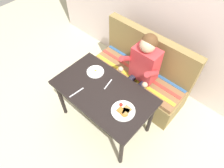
{
  "coord_description": "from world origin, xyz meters",
  "views": [
    {
      "loc": [
        1.01,
        -0.96,
        2.6
      ],
      "look_at": [
        0.0,
        0.15,
        0.72
      ],
      "focal_mm": 31.92,
      "sensor_mm": 36.0,
      "label": 1
    }
  ],
  "objects_px": {
    "couch": "(139,76)",
    "person": "(142,68)",
    "plate_eggs": "(95,72)",
    "fork": "(108,84)",
    "plate_breakfast": "(123,111)",
    "table": "(104,95)",
    "knife": "(77,92)"
  },
  "relations": [
    {
      "from": "couch",
      "to": "table",
      "type": "bearing_deg",
      "value": -90.0
    },
    {
      "from": "plate_breakfast",
      "to": "knife",
      "type": "xyz_separation_m",
      "value": [
        -0.57,
        -0.17,
        -0.01
      ]
    },
    {
      "from": "table",
      "to": "knife",
      "type": "relative_size",
      "value": 6.0
    },
    {
      "from": "person",
      "to": "fork",
      "type": "xyz_separation_m",
      "value": [
        -0.14,
        -0.48,
        -0.01
      ]
    },
    {
      "from": "plate_breakfast",
      "to": "knife",
      "type": "distance_m",
      "value": 0.59
    },
    {
      "from": "person",
      "to": "knife",
      "type": "bearing_deg",
      "value": -111.97
    },
    {
      "from": "couch",
      "to": "fork",
      "type": "distance_m",
      "value": 0.77
    },
    {
      "from": "couch",
      "to": "plate_eggs",
      "type": "distance_m",
      "value": 0.79
    },
    {
      "from": "plate_breakfast",
      "to": "couch",
      "type": "bearing_deg",
      "value": 113.24
    },
    {
      "from": "table",
      "to": "fork",
      "type": "bearing_deg",
      "value": 103.53
    },
    {
      "from": "plate_breakfast",
      "to": "fork",
      "type": "xyz_separation_m",
      "value": [
        -0.38,
        0.16,
        -0.01
      ]
    },
    {
      "from": "plate_eggs",
      "to": "knife",
      "type": "relative_size",
      "value": 1.09
    },
    {
      "from": "fork",
      "to": "plate_breakfast",
      "type": "bearing_deg",
      "value": -35.15
    },
    {
      "from": "plate_eggs",
      "to": "fork",
      "type": "bearing_deg",
      "value": -8.15
    },
    {
      "from": "fork",
      "to": "knife",
      "type": "xyz_separation_m",
      "value": [
        -0.19,
        -0.34,
        0.0
      ]
    },
    {
      "from": "couch",
      "to": "plate_breakfast",
      "type": "xyz_separation_m",
      "value": [
        0.35,
        -0.82,
        0.41
      ]
    },
    {
      "from": "plate_eggs",
      "to": "knife",
      "type": "xyz_separation_m",
      "value": [
        0.06,
        -0.37,
        -0.01
      ]
    },
    {
      "from": "person",
      "to": "table",
      "type": "bearing_deg",
      "value": -101.01
    },
    {
      "from": "knife",
      "to": "couch",
      "type": "bearing_deg",
      "value": 83.81
    },
    {
      "from": "person",
      "to": "plate_breakfast",
      "type": "distance_m",
      "value": 0.69
    },
    {
      "from": "table",
      "to": "plate_breakfast",
      "type": "distance_m",
      "value": 0.37
    },
    {
      "from": "person",
      "to": "fork",
      "type": "relative_size",
      "value": 7.13
    },
    {
      "from": "table",
      "to": "couch",
      "type": "relative_size",
      "value": 0.83
    },
    {
      "from": "couch",
      "to": "person",
      "type": "xyz_separation_m",
      "value": [
        0.11,
        -0.17,
        0.41
      ]
    },
    {
      "from": "couch",
      "to": "plate_eggs",
      "type": "xyz_separation_m",
      "value": [
        -0.28,
        -0.62,
        0.41
      ]
    },
    {
      "from": "table",
      "to": "plate_breakfast",
      "type": "xyz_separation_m",
      "value": [
        0.35,
        -0.05,
        0.1
      ]
    },
    {
      "from": "table",
      "to": "couch",
      "type": "xyz_separation_m",
      "value": [
        0.0,
        0.76,
        -0.32
      ]
    },
    {
      "from": "person",
      "to": "plate_breakfast",
      "type": "bearing_deg",
      "value": -69.81
    },
    {
      "from": "table",
      "to": "plate_eggs",
      "type": "relative_size",
      "value": 5.51
    },
    {
      "from": "plate_eggs",
      "to": "fork",
      "type": "relative_size",
      "value": 1.28
    },
    {
      "from": "couch",
      "to": "plate_eggs",
      "type": "height_order",
      "value": "couch"
    },
    {
      "from": "person",
      "to": "plate_eggs",
      "type": "distance_m",
      "value": 0.59
    }
  ]
}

